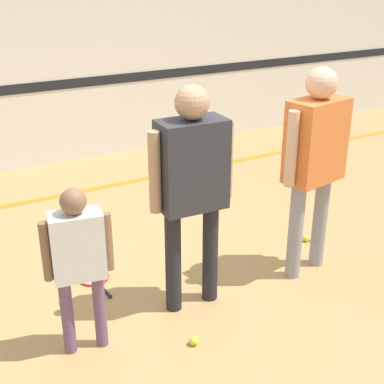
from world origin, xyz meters
name	(u,v)px	position (x,y,z in m)	size (l,w,h in m)	color
ground_plane	(184,293)	(0.00, 0.00, 0.00)	(16.00, 16.00, 0.00)	tan
wall_back	(46,38)	(0.00, 3.52, 1.60)	(16.00, 0.07, 3.20)	silver
floor_stripe	(86,190)	(0.00, 2.40, 0.00)	(14.40, 0.10, 0.01)	orange
person_instructor	(192,177)	(0.00, -0.14, 1.05)	(0.65, 0.28, 1.70)	#232328
person_student_left	(78,254)	(-0.89, -0.25, 0.73)	(0.44, 0.24, 1.18)	#6B4C70
person_student_right	(315,152)	(1.08, -0.18, 1.07)	(0.65, 0.35, 1.73)	gray
racket_spare_on_floor	(95,279)	(-0.56, 0.54, 0.01)	(0.28, 0.49, 0.03)	red
tennis_ball_near_instructor	(194,341)	(-0.23, -0.59, 0.03)	(0.07, 0.07, 0.07)	#CCE038
tennis_ball_by_spare_racket	(72,263)	(-0.65, 0.83, 0.03)	(0.07, 0.07, 0.07)	#CCE038
tennis_ball_stray_left	(306,238)	(1.43, 0.21, 0.03)	(0.07, 0.07, 0.07)	#CCE038
tennis_ball_stray_right	(315,239)	(1.49, 0.16, 0.03)	(0.07, 0.07, 0.07)	#CCE038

